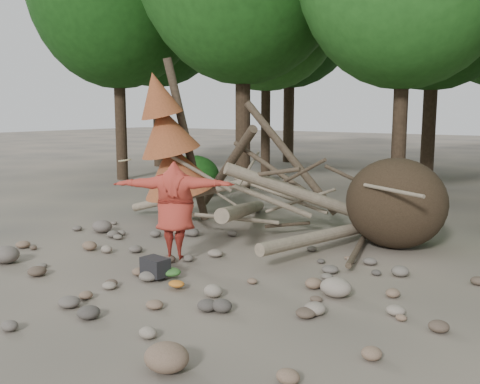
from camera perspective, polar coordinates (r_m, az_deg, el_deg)
The scene contains 13 objects.
ground at distance 9.93m, azimuth -6.96°, elevation -8.90°, with size 120.00×120.00×0.00m, color #514C44.
deadfall_pile at distance 12.25m, azimuth 13.62°, elevation -1.12°, with size 8.55×5.24×3.30m.
dead_conifer at distance 14.09m, azimuth -7.50°, elevation 5.07°, with size 2.06×2.16×4.35m.
bush_left at distance 18.65m, azimuth -4.96°, elevation 1.72°, with size 1.80×1.80×1.44m, color #184A13.
bush_mid at distance 16.03m, azimuth 14.11°, elevation -0.26°, with size 1.40×1.40×1.12m, color #215E1B.
frisbee_thrower at distance 10.58m, azimuth -6.97°, elevation -1.95°, with size 2.38×1.75×1.98m.
backpack at distance 9.79m, azimuth -9.02°, elevation -8.20°, with size 0.49×0.33×0.33m, color black.
cloth_green at distance 9.79m, azimuth -7.41°, elevation -8.73°, with size 0.39×0.33×0.15m, color #356A2A.
cloth_orange at distance 9.20m, azimuth -6.79°, elevation -9.99°, with size 0.29×0.24×0.11m, color #BC6A20.
boulder_front_left at distance 11.59m, azimuth -23.74°, elevation -6.13°, with size 0.57×0.52×0.34m, color #665D55.
boulder_front_right at distance 6.54m, azimuth -7.84°, elevation -17.07°, with size 0.55×0.49×0.33m, color #775D4A.
boulder_mid_right at distance 8.93m, azimuth 10.18°, elevation -9.98°, with size 0.52×0.46×0.31m, color gray.
boulder_mid_left at distance 13.63m, azimuth -14.49°, elevation -3.57°, with size 0.51×0.46×0.31m, color #655C55.
Camera 1 is at (6.32, -7.05, 3.01)m, focal length 40.00 mm.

